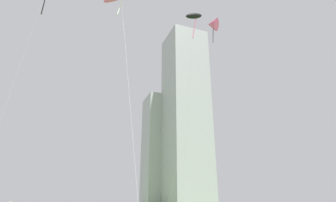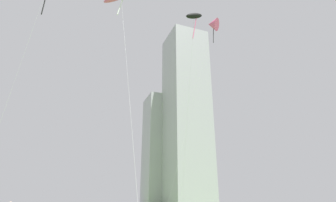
{
  "view_description": "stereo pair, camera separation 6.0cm",
  "coord_description": "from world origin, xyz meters",
  "views": [
    {
      "loc": [
        -5.14,
        -7.14,
        1.78
      ],
      "look_at": [
        1.77,
        12.76,
        9.94
      ],
      "focal_mm": 28.15,
      "sensor_mm": 36.0,
      "label": 1
    },
    {
      "loc": [
        -5.09,
        -7.16,
        1.78
      ],
      "look_at": [
        1.77,
        12.76,
        9.94
      ],
      "focal_mm": 28.15,
      "sensor_mm": 36.0,
      "label": 2
    }
  ],
  "objects": [
    {
      "name": "kite_flying_3",
      "position": [
        13.74,
        24.68,
        29.5
      ],
      "size": [
        8.41,
        5.74,
        30.78
      ],
      "color": "silver",
      "rests_on": "ground"
    },
    {
      "name": "distant_highrise_1",
      "position": [
        44.21,
        138.61,
        31.17
      ],
      "size": [
        25.62,
        18.79,
        62.34
      ],
      "primitive_type": "cube",
      "rotation": [
        0.0,
        0.0,
        0.01
      ],
      "color": "#A8A8AD",
      "rests_on": "ground"
    },
    {
      "name": "kite_flying_4",
      "position": [
        6.9,
        17.51,
        23.84
      ],
      "size": [
        2.72,
        7.61,
        24.75
      ],
      "color": "silver",
      "rests_on": "ground"
    },
    {
      "name": "distant_highrise_0",
      "position": [
        49.13,
        119.28,
        48.26
      ],
      "size": [
        21.62,
        22.87,
        96.52
      ],
      "primitive_type": "cube",
      "rotation": [
        0.0,
        0.0,
        0.04
      ],
      "color": "#A8A8AD",
      "rests_on": "ground"
    }
  ]
}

